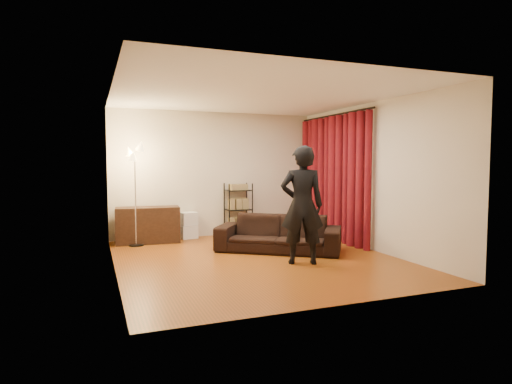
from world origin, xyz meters
name	(u,v)px	position (x,y,z in m)	size (l,w,h in m)	color
floor	(257,259)	(0.00, 0.00, 0.00)	(5.00, 5.00, 0.00)	brown
ceiling	(257,95)	(0.00, 0.00, 2.70)	(5.00, 5.00, 0.00)	white
wall_back	(216,174)	(0.00, 2.50, 1.35)	(5.00, 5.00, 0.00)	beige
wall_front	(339,186)	(0.00, -2.50, 1.35)	(5.00, 5.00, 0.00)	beige
wall_left	(113,180)	(-2.25, 0.00, 1.35)	(5.00, 5.00, 0.00)	beige
wall_right	(371,177)	(2.25, 0.00, 1.35)	(5.00, 5.00, 0.00)	beige
curtain_rod	(335,115)	(2.15, 1.12, 2.58)	(0.04, 0.04, 2.65)	black
curtain	(333,179)	(2.13, 1.12, 1.28)	(0.22, 2.65, 2.55)	maroon
sofa	(278,234)	(0.60, 0.45, 0.32)	(2.21, 0.86, 0.65)	black
person	(302,205)	(0.55, -0.55, 0.94)	(0.68, 0.45, 1.87)	black
media_cabinet	(148,225)	(-1.52, 2.11, 0.36)	(1.24, 0.46, 0.72)	#331E12
storage_boxes	(188,225)	(-0.66, 2.31, 0.28)	(0.34, 0.27, 0.56)	silver
wire_shelf	(238,209)	(0.45, 2.28, 0.58)	(0.53, 0.37, 1.16)	black
floor_lamp	(135,196)	(-1.77, 1.90, 0.96)	(0.35, 0.35, 1.92)	silver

